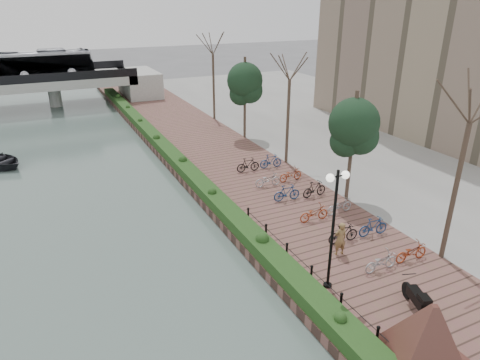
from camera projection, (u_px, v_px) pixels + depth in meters
ground at (325, 348)px, 15.32m from camera, size 220.00×220.00×0.00m
promenade at (228, 167)px, 31.38m from camera, size 8.00×75.00×0.50m
inland_pavement at (394, 139)px, 37.71m from camera, size 24.00×75.00×0.50m
hedge at (173, 156)px, 31.91m from camera, size 1.10×56.00×0.60m
chain_fence at (325, 287)px, 17.21m from camera, size 0.10×14.10×0.70m
granite_monument at (429, 337)px, 13.44m from camera, size 4.20×4.20×2.46m
lamppost at (335, 206)px, 16.43m from camera, size 1.02×0.32×5.21m
motorcycle at (417, 297)px, 16.29m from camera, size 1.14×1.89×1.13m
pedestrian at (340, 239)px, 19.81m from camera, size 0.66×0.48×1.66m
bicycle_parking at (314, 201)px, 24.41m from camera, size 2.40×14.69×1.00m
street_trees at (315, 132)px, 27.62m from camera, size 3.20×37.12×6.80m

